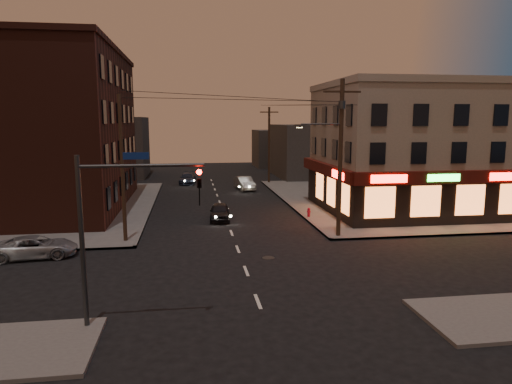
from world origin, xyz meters
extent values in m
plane|color=black|center=(0.00, 0.00, 0.00)|extent=(120.00, 120.00, 0.00)
cube|color=#514F4C|center=(18.00, 19.00, 0.07)|extent=(24.00, 28.00, 0.15)
cube|color=#514F4C|center=(-18.00, 19.00, 0.07)|extent=(24.00, 28.00, 0.15)
cube|color=tan|center=(16.00, 13.50, 5.15)|extent=(15.00, 12.00, 10.00)
cube|color=tan|center=(16.00, 13.50, 10.40)|extent=(15.20, 12.20, 0.50)
cube|color=black|center=(16.00, 7.55, 1.85)|extent=(15.12, 0.25, 3.40)
cube|color=black|center=(8.55, 13.50, 1.85)|extent=(0.25, 12.12, 3.40)
cube|color=#46100B|center=(16.00, 7.25, 3.65)|extent=(15.60, 0.50, 0.90)
cube|color=#46100B|center=(8.25, 13.50, 3.65)|extent=(0.50, 12.60, 0.90)
cube|color=#FF140C|center=(10.70, 6.98, 3.65)|extent=(2.60, 0.06, 0.55)
cube|color=#FF140C|center=(19.50, 6.98, 3.65)|extent=(2.60, 0.06, 0.55)
cube|color=#26FF3F|center=(14.70, 6.98, 3.65)|extent=(2.40, 0.06, 0.50)
cube|color=#FF140C|center=(7.98, 9.70, 3.65)|extent=(0.06, 2.60, 0.55)
cube|color=orange|center=(15.40, 7.40, 1.95)|extent=(12.40, 0.08, 2.20)
cube|color=orange|center=(8.40, 12.50, 1.95)|extent=(0.08, 8.40, 2.20)
cube|color=#401C14|center=(-14.50, 19.00, 6.65)|extent=(12.00, 20.00, 13.00)
cube|color=#3F3D3A|center=(14.00, 38.00, 3.50)|extent=(10.00, 12.00, 7.00)
cube|color=#3F3D3A|center=(-13.00, 42.00, 4.00)|extent=(9.00, 10.00, 8.00)
cube|color=#3F3D3A|center=(12.00, 52.00, 3.00)|extent=(8.00, 8.00, 6.00)
cylinder|color=#382619|center=(6.80, 5.80, 5.15)|extent=(0.28, 0.28, 10.00)
cube|color=#382619|center=(6.80, 5.80, 9.35)|extent=(2.40, 0.12, 0.12)
cylinder|color=#333538|center=(6.80, 5.80, 8.55)|extent=(0.44, 0.44, 0.50)
cylinder|color=#333538|center=(5.50, 5.80, 7.35)|extent=(2.60, 0.10, 0.10)
cube|color=#333538|center=(4.10, 5.80, 7.25)|extent=(0.60, 0.25, 0.18)
cube|color=#FFD88C|center=(4.10, 5.80, 7.15)|extent=(0.35, 0.15, 0.04)
cylinder|color=#382619|center=(6.80, 32.00, 4.65)|extent=(0.26, 0.26, 9.00)
cylinder|color=#382619|center=(-6.80, 6.50, 4.65)|extent=(0.24, 0.24, 9.00)
cylinder|color=#333538|center=(-6.60, -5.60, 3.20)|extent=(0.18, 0.18, 6.40)
cylinder|color=#333538|center=(-4.40, -5.60, 6.00)|extent=(4.40, 0.12, 0.12)
imported|color=black|center=(-2.40, -5.60, 5.50)|extent=(0.16, 0.20, 1.00)
sphere|color=#FF0C05|center=(-2.40, -5.72, 5.75)|extent=(0.20, 0.20, 0.20)
cube|color=navy|center=(-4.60, -5.60, 6.35)|extent=(0.90, 0.05, 0.25)
imported|color=gray|center=(-11.33, 4.00, 0.61)|extent=(4.59, 2.53, 1.22)
imported|color=black|center=(-0.50, 12.24, 0.64)|extent=(1.76, 3.87, 1.29)
imported|color=slate|center=(3.25, 27.30, 0.72)|extent=(2.10, 4.53, 1.44)
imported|color=#1A2335|center=(-2.98, 33.09, 0.64)|extent=(2.19, 4.55, 1.28)
cylinder|color=maroon|center=(6.40, 11.76, 0.43)|extent=(0.27, 0.27, 0.57)
sphere|color=maroon|center=(6.40, 11.76, 0.75)|extent=(0.23, 0.23, 0.23)
cylinder|color=maroon|center=(6.40, 11.76, 0.55)|extent=(0.32, 0.22, 0.11)
cylinder|color=maroon|center=(6.40, 11.76, 0.55)|extent=(0.22, 0.32, 0.11)
camera|label=1|loc=(-2.74, -22.13, 7.59)|focal=32.00mm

